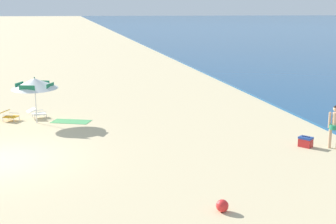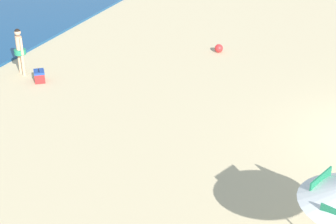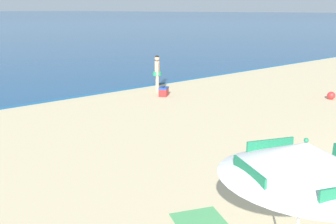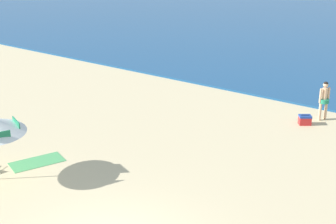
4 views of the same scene
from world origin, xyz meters
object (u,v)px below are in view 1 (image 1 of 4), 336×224
beach_towel (71,121)px  lounge_chair_under_umbrella (8,115)px  person_standing_near_shore (335,124)px  beach_umbrella_striped_main (35,83)px  cooler_box (306,142)px  lounge_chair_beside_umbrella (36,113)px  beach_ball (222,206)px

beach_towel → lounge_chair_under_umbrella: bearing=-105.9°
lounge_chair_under_umbrella → person_standing_near_shore: size_ratio=0.60×
beach_umbrella_striped_main → cooler_box: 12.25m
beach_umbrella_striped_main → lounge_chair_beside_umbrella: bearing=-175.8°
beach_umbrella_striped_main → beach_towel: 2.45m
lounge_chair_beside_umbrella → beach_towel: bearing=55.6°
cooler_box → beach_ball: size_ratio=1.81×
beach_umbrella_striped_main → beach_towel: bearing=88.7°
lounge_chair_under_umbrella → lounge_chair_beside_umbrella: lounge_chair_beside_umbrella is taller
beach_ball → beach_towel: (-11.24, -3.80, -0.16)m
lounge_chair_beside_umbrella → person_standing_near_shore: bearing=56.1°
cooler_box → person_standing_near_shore: bearing=67.8°
beach_umbrella_striped_main → person_standing_near_shore: size_ratio=1.62×
beach_towel → cooler_box: bearing=55.1°
person_standing_near_shore → cooler_box: size_ratio=2.77×
beach_towel → lounge_chair_beside_umbrella: bearing=-124.4°
beach_ball → lounge_chair_beside_umbrella: bearing=-156.2°
beach_ball → beach_towel: bearing=-161.3°
person_standing_near_shore → beach_towel: person_standing_near_shore is taller
lounge_chair_under_umbrella → cooler_box: size_ratio=1.67×
beach_umbrella_striped_main → cooler_box: beach_umbrella_striped_main is taller
lounge_chair_beside_umbrella → person_standing_near_shore: size_ratio=0.59×
cooler_box → beach_towel: size_ratio=0.34×
lounge_chair_under_umbrella → beach_towel: 3.06m
beach_ball → cooler_box: bearing=135.1°
lounge_chair_beside_umbrella → person_standing_near_shore: 13.83m
lounge_chair_under_umbrella → cooler_box: 13.71m
beach_umbrella_striped_main → beach_towel: size_ratio=1.51×
person_standing_near_shore → beach_ball: person_standing_near_shore is taller
beach_umbrella_striped_main → person_standing_near_shore: (6.60, 11.39, -0.91)m
beach_umbrella_striped_main → cooler_box: (6.21, 10.43, -1.68)m
person_standing_near_shore → cooler_box: (-0.39, -0.96, -0.77)m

